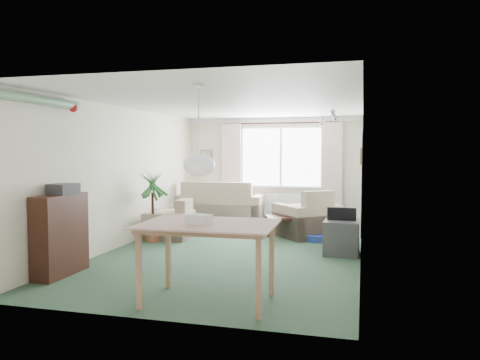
% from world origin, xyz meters
% --- Properties ---
extents(ground, '(6.50, 6.50, 0.00)m').
position_xyz_m(ground, '(0.00, 0.00, 0.00)').
color(ground, '#2D4B36').
extents(window, '(1.80, 0.03, 1.30)m').
position_xyz_m(window, '(0.20, 3.23, 1.50)').
color(window, white).
extents(curtain_rod, '(2.60, 0.03, 0.03)m').
position_xyz_m(curtain_rod, '(0.20, 3.15, 2.27)').
color(curtain_rod, black).
extents(curtain_left, '(0.45, 0.08, 2.00)m').
position_xyz_m(curtain_left, '(-0.95, 3.13, 1.27)').
color(curtain_left, beige).
extents(curtain_right, '(0.45, 0.08, 2.00)m').
position_xyz_m(curtain_right, '(1.35, 3.13, 1.27)').
color(curtain_right, beige).
extents(radiator, '(1.20, 0.10, 0.55)m').
position_xyz_m(radiator, '(0.20, 3.19, 0.40)').
color(radiator, white).
extents(doorway, '(0.03, 0.95, 2.00)m').
position_xyz_m(doorway, '(1.99, 2.20, 1.00)').
color(doorway, black).
extents(pendant_lamp, '(0.36, 0.36, 0.36)m').
position_xyz_m(pendant_lamp, '(0.20, -2.30, 1.48)').
color(pendant_lamp, white).
extents(tinsel_garland, '(1.60, 1.60, 0.12)m').
position_xyz_m(tinsel_garland, '(-1.92, -2.30, 2.28)').
color(tinsel_garland, '#196626').
extents(bauble_cluster_a, '(0.20, 0.20, 0.20)m').
position_xyz_m(bauble_cluster_a, '(1.30, 0.90, 2.22)').
color(bauble_cluster_a, silver).
extents(bauble_cluster_b, '(0.20, 0.20, 0.20)m').
position_xyz_m(bauble_cluster_b, '(1.60, -0.30, 2.22)').
color(bauble_cluster_b, silver).
extents(wall_picture_back, '(0.28, 0.03, 0.22)m').
position_xyz_m(wall_picture_back, '(-1.60, 3.23, 1.55)').
color(wall_picture_back, brown).
extents(wall_picture_right, '(0.03, 0.24, 0.30)m').
position_xyz_m(wall_picture_right, '(1.98, 1.20, 1.55)').
color(wall_picture_right, brown).
extents(sofa, '(1.99, 1.16, 0.96)m').
position_xyz_m(sofa, '(-1.10, 2.75, 0.48)').
color(sofa, beige).
rests_on(sofa, ground).
extents(armchair_corner, '(1.40, 1.39, 0.91)m').
position_xyz_m(armchair_corner, '(0.98, 1.61, 0.45)').
color(armchair_corner, beige).
rests_on(armchair_corner, ground).
extents(armchair_left, '(0.84, 0.88, 0.74)m').
position_xyz_m(armchair_left, '(-1.50, 0.76, 0.37)').
color(armchair_left, '#BAA48D').
rests_on(armchair_left, ground).
extents(coffee_table, '(1.06, 0.81, 0.42)m').
position_xyz_m(coffee_table, '(0.73, 1.31, 0.21)').
color(coffee_table, black).
rests_on(coffee_table, ground).
extents(photo_frame, '(0.12, 0.03, 0.16)m').
position_xyz_m(photo_frame, '(0.72, 1.26, 0.50)').
color(photo_frame, '#4C3F27').
rests_on(photo_frame, coffee_table).
extents(bookshelf, '(0.30, 0.88, 1.07)m').
position_xyz_m(bookshelf, '(-1.84, -2.04, 0.54)').
color(bookshelf, black).
rests_on(bookshelf, ground).
extents(hifi_box, '(0.31, 0.38, 0.14)m').
position_xyz_m(hifi_box, '(-1.82, -1.99, 1.14)').
color(hifi_box, '#343338').
rests_on(hifi_box, bookshelf).
extents(houseplant, '(0.70, 0.70, 1.30)m').
position_xyz_m(houseplant, '(-1.65, 0.37, 0.65)').
color(houseplant, '#1F5C2A').
rests_on(houseplant, ground).
extents(dining_table, '(1.38, 0.94, 0.85)m').
position_xyz_m(dining_table, '(0.41, -2.60, 0.42)').
color(dining_table, tan).
rests_on(dining_table, ground).
extents(gift_box, '(0.28, 0.22, 0.12)m').
position_xyz_m(gift_box, '(0.33, -2.68, 0.91)').
color(gift_box, white).
rests_on(gift_box, dining_table).
extents(tv_cube, '(0.55, 0.60, 0.54)m').
position_xyz_m(tv_cube, '(1.70, 0.19, 0.27)').
color(tv_cube, '#39393E').
rests_on(tv_cube, ground).
extents(pet_bed, '(0.58, 0.58, 0.12)m').
position_xyz_m(pet_bed, '(1.25, 1.25, 0.06)').
color(pet_bed, navy).
rests_on(pet_bed, ground).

